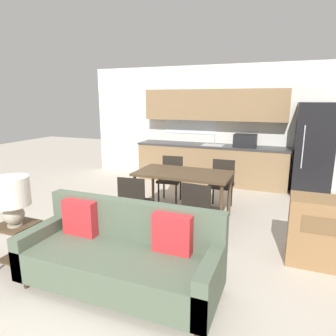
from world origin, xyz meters
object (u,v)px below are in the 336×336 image
Objects in this scene: side_table at (18,238)px; dining_chair_near_left at (135,201)px; couch at (122,256)px; dining_chair_near_right at (199,209)px; refrigerator at (313,149)px; table_lamp at (12,196)px; dining_chair_far_right at (222,181)px; dining_table at (183,176)px; dining_chair_far_left at (171,177)px.

dining_chair_near_left reaches higher than side_table.
dining_chair_near_right is (0.47, 1.26, 0.14)m from couch.
couch is (-2.02, -4.20, -0.59)m from refrigerator.
dining_chair_far_right is (1.76, 2.90, -0.41)m from table_lamp.
dining_table is 2.52m from table_lamp.
refrigerator reaches higher than dining_chair_near_right.
side_table is 2.25m from dining_chair_near_right.
dining_table is (-2.04, -2.19, -0.23)m from refrigerator.
table_lamp reaches higher than side_table.
refrigerator is 4.70m from couch.
dining_chair_near_left is at bearing 112.03° from couch.
side_table is at bearing -122.79° from dining_chair_far_right.
dining_chair_far_right is at bearing -128.72° from dining_chair_near_left.
table_lamp is (0.03, -0.04, 0.53)m from side_table.
refrigerator is 3.93m from dining_chair_near_left.
dining_chair_far_right is 1.00× the size of dining_chair_far_left.
refrigerator is 3.30× the size of table_lamp.
dining_table is 1.78× the size of dining_chair_near_left.
dining_table is at bearing 58.60° from side_table.
dining_chair_far_right is 1.49m from dining_chair_near_right.
dining_chair_far_right and dining_chair_far_left have the same top height.
couch is 2.40× the size of dining_chair_far_left.
dining_chair_near_left is (-0.50, 1.23, 0.14)m from couch.
couch is 1.33m from dining_chair_near_left.
refrigerator is at bearing 52.80° from table_lamp.
dining_chair_far_right is at bearing 80.27° from couch.
refrigerator is 2.96m from dining_chair_far_left.
dining_chair_far_right is at bearing 58.07° from side_table.
dining_table is at bearing -52.36° from dining_chair_near_right.
dining_chair_near_right is (-1.55, -2.95, -0.46)m from refrigerator.
refrigerator is 3.36m from dining_chair_near_right.
dining_chair_near_left is at bearing 6.95° from dining_chair_near_right.
table_lamp is 3.42m from dining_chair_far_right.
dining_chair_near_left is (0.01, -1.51, 0.00)m from dining_chair_far_left.
table_lamp is 0.66× the size of dining_chair_far_left.
table_lamp is at bearing -110.16° from dining_chair_far_left.
dining_chair_far_left is 1.51m from dining_chair_near_left.
dining_chair_far_left is at bearing 179.90° from dining_chair_far_right.
dining_chair_far_right is 1.00× the size of dining_chair_near_right.
side_table is 3.38m from dining_chair_far_right.
couch is 3.85× the size of side_table.
dining_table is at bearing -127.75° from dining_chair_near_left.
dining_chair_far_left is at bearing -149.84° from refrigerator.
dining_chair_far_left reaches higher than dining_table.
refrigerator is at bearing 47.14° from dining_table.
side_table is at bearing 42.69° from dining_chair_near_right.
refrigerator is 2.18× the size of dining_chair_near_left.
refrigerator is 2.18m from dining_chair_far_right.
dining_chair_near_right is 0.96m from dining_chair_near_left.
table_lamp is (-1.27, -2.16, 0.18)m from dining_table.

